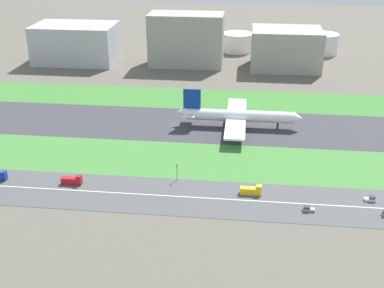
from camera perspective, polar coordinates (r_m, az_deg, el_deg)
ground_plane at (r=260.33m, az=-2.15°, el=2.32°), size 800.00×800.00×0.00m
runway at (r=260.31m, az=-2.15°, el=2.33°), size 280.00×46.00×0.10m
grass_median_north at (r=298.19m, az=-1.00°, el=5.35°), size 280.00×36.00×0.10m
grass_median_south at (r=223.54m, az=-3.68°, el=-1.70°), size 280.00×36.00×0.10m
highway at (r=196.01m, az=-5.28°, el=-5.87°), size 280.00×28.00×0.10m
highway_centerline at (r=195.98m, az=-5.28°, el=-5.86°), size 266.00×0.50×0.01m
airliner at (r=255.41m, az=5.22°, el=3.28°), size 65.00×56.00×19.70m
truck_0 at (r=207.66m, az=-13.72°, el=-4.13°), size 8.40×2.50×4.00m
car_2 at (r=202.76m, az=20.01°, el=-6.02°), size 4.40×1.80×2.00m
truck_1 at (r=196.09m, az=6.91°, el=-5.39°), size 8.40×2.50×4.00m
car_0 at (r=189.60m, az=13.34°, el=-7.36°), size 4.40×1.80×2.00m
traffic_light at (r=203.42m, az=-1.75°, el=-3.17°), size 0.36×0.50×7.20m
terminal_building at (r=383.41m, az=-13.29°, el=11.32°), size 59.32×37.55×27.83m
hangar_building at (r=363.44m, az=-0.66°, el=12.01°), size 53.25×26.06×37.40m
office_tower at (r=362.95m, az=10.84°, el=10.81°), size 49.05×35.96×28.09m
fuel_tank_west at (r=407.28m, az=5.33°, el=11.68°), size 24.92×24.92×14.57m
fuel_tank_centre at (r=407.89m, az=10.37°, el=11.58°), size 25.63×25.63×16.93m
fuel_tank_east at (r=411.48m, az=14.94°, el=11.19°), size 23.91×23.91×15.81m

